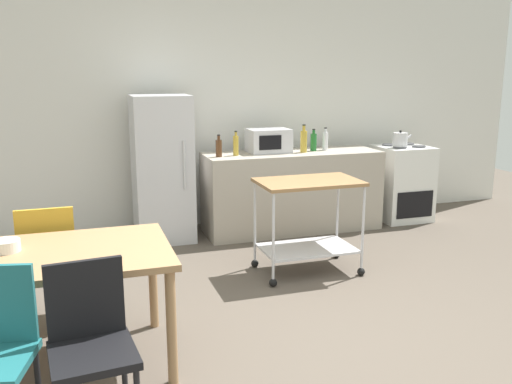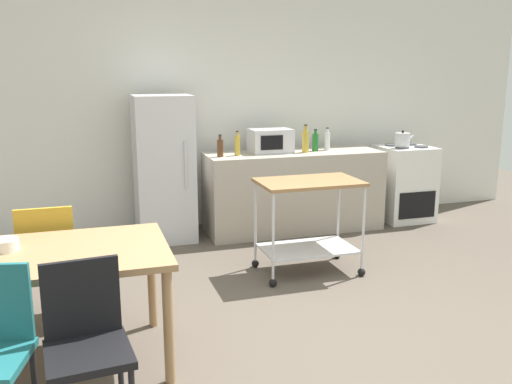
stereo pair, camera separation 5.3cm
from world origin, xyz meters
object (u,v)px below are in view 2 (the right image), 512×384
at_px(bottle_wine, 237,145).
at_px(fruit_bowl, 5,245).
at_px(refrigerator, 164,169).
at_px(chair_black, 86,339).
at_px(stove_oven, 404,183).
at_px(microwave, 270,141).
at_px(kettle, 403,140).
at_px(bottle_sparkling_water, 327,141).
at_px(dining_table, 41,266).
at_px(kitchen_cart, 308,211).
at_px(bottle_soda, 220,148).
at_px(bottle_sesame_oil, 315,142).
at_px(chair_mustard, 48,255).
at_px(bottle_vinegar, 305,141).

height_order(bottle_wine, fruit_bowl, bottle_wine).
bearing_deg(refrigerator, chair_black, -104.90).
distance_m(stove_oven, microwave, 1.80).
bearing_deg(kettle, bottle_sparkling_water, 172.66).
distance_m(dining_table, fruit_bowl, 0.25).
relative_size(microwave, bottle_sparkling_water, 1.77).
xyz_separation_m(kitchen_cart, microwave, (0.11, 1.39, 0.46)).
height_order(bottle_soda, bottle_sesame_oil, bottle_sesame_oil).
bearing_deg(dining_table, fruit_bowl, 151.64).
relative_size(dining_table, chair_black, 1.69).
relative_size(bottle_soda, fruit_bowl, 1.44).
bearing_deg(bottle_sesame_oil, kitchen_cart, -115.49).
xyz_separation_m(dining_table, kettle, (3.87, 2.30, 0.33)).
height_order(bottle_sesame_oil, kettle, bottle_sesame_oil).
xyz_separation_m(chair_mustard, chair_black, (0.24, -1.39, 0.00)).
bearing_deg(chair_mustard, kettle, -157.38).
xyz_separation_m(chair_black, bottle_soda, (1.43, 3.04, 0.48)).
xyz_separation_m(refrigerator, bottle_vinegar, (1.56, -0.15, 0.25)).
bearing_deg(bottle_sesame_oil, stove_oven, -0.07).
bearing_deg(bottle_sparkling_water, kettle, -7.34).
height_order(chair_black, bottle_soda, bottle_soda).
distance_m(chair_mustard, kettle, 4.24).
height_order(microwave, bottle_vinegar, bottle_vinegar).
bearing_deg(bottle_soda, bottle_vinegar, 1.30).
bearing_deg(bottle_soda, bottle_wine, 9.83).
height_order(stove_oven, kettle, kettle).
xyz_separation_m(dining_table, fruit_bowl, (-0.20, 0.11, 0.11)).
bearing_deg(dining_table, microwave, 47.12).
distance_m(stove_oven, bottle_wine, 2.19).
xyz_separation_m(dining_table, bottle_vinegar, (2.66, 2.33, 0.36)).
distance_m(chair_black, kitchen_cart, 2.64).
xyz_separation_m(kitchen_cart, bottle_sesame_oil, (0.63, 1.33, 0.43)).
bearing_deg(chair_black, bottle_vinegar, 46.10).
height_order(bottle_wine, bottle_sesame_oil, bottle_wine).
bearing_deg(bottle_vinegar, bottle_soda, -178.70).
distance_m(refrigerator, kettle, 2.80).
height_order(chair_black, bottle_sparkling_water, bottle_sparkling_water).
bearing_deg(bottle_wine, bottle_vinegar, -0.89).
height_order(bottle_soda, bottle_wine, bottle_wine).
xyz_separation_m(refrigerator, fruit_bowl, (-1.29, -2.37, 0.01)).
bearing_deg(microwave, dining_table, -132.88).
height_order(bottle_soda, microwave, microwave).
height_order(dining_table, chair_black, chair_black).
bearing_deg(chair_mustard, stove_oven, -156.80).
bearing_deg(kitchen_cart, refrigerator, 127.49).
xyz_separation_m(microwave, bottle_vinegar, (0.37, -0.13, -0.00)).
bearing_deg(kitchen_cart, chair_mustard, -169.44).
bearing_deg(kettle, microwave, 174.03).
xyz_separation_m(bottle_wine, fruit_bowl, (-2.07, -2.23, -0.23)).
distance_m(kitchen_cart, fruit_bowl, 2.57).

